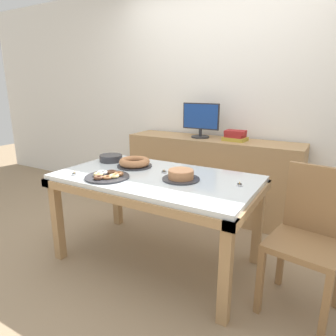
% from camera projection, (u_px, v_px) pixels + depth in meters
% --- Properties ---
extents(ground_plane, '(12.00, 12.00, 0.00)m').
position_uv_depth(ground_plane, '(157.00, 259.00, 2.55)').
color(ground_plane, '#997F60').
extents(wall_back, '(8.00, 0.10, 2.60)m').
position_uv_depth(wall_back, '(223.00, 97.00, 3.41)').
color(wall_back, white).
rests_on(wall_back, ground).
extents(dining_table, '(1.59, 0.90, 0.75)m').
position_uv_depth(dining_table, '(156.00, 186.00, 2.37)').
color(dining_table, silver).
rests_on(dining_table, ground).
extents(chair, '(0.48, 0.48, 0.94)m').
position_uv_depth(chair, '(309.00, 233.00, 1.90)').
color(chair, olive).
rests_on(chair, ground).
extents(sideboard, '(1.93, 0.44, 0.87)m').
position_uv_depth(sideboard, '(210.00, 176.00, 3.39)').
color(sideboard, tan).
rests_on(sideboard, ground).
extents(computer_monitor, '(0.42, 0.20, 0.38)m').
position_uv_depth(computer_monitor, '(201.00, 120.00, 3.29)').
color(computer_monitor, '#262628').
rests_on(computer_monitor, sideboard).
extents(book_stack, '(0.25, 0.20, 0.11)m').
position_uv_depth(book_stack, '(235.00, 136.00, 3.14)').
color(book_stack, '#B29933').
rests_on(book_stack, sideboard).
extents(cake_chocolate_round, '(0.28, 0.28, 0.08)m').
position_uv_depth(cake_chocolate_round, '(181.00, 176.00, 2.23)').
color(cake_chocolate_round, '#333338').
rests_on(cake_chocolate_round, dining_table).
extents(cake_golden_bundt, '(0.30, 0.30, 0.07)m').
position_uv_depth(cake_golden_bundt, '(134.00, 163.00, 2.60)').
color(cake_golden_bundt, '#333338').
rests_on(cake_golden_bundt, dining_table).
extents(pastry_platter, '(0.34, 0.34, 0.04)m').
position_uv_depth(pastry_platter, '(107.00, 176.00, 2.28)').
color(pastry_platter, '#333338').
rests_on(pastry_platter, dining_table).
extents(plate_stack, '(0.21, 0.21, 0.06)m').
position_uv_depth(plate_stack, '(111.00, 158.00, 2.78)').
color(plate_stack, '#333338').
rests_on(plate_stack, dining_table).
extents(tealight_right_edge, '(0.04, 0.04, 0.04)m').
position_uv_depth(tealight_right_edge, '(164.00, 172.00, 2.41)').
color(tealight_right_edge, silver).
rests_on(tealight_right_edge, dining_table).
extents(tealight_centre, '(0.04, 0.04, 0.04)m').
position_uv_depth(tealight_centre, '(74.00, 174.00, 2.36)').
color(tealight_centre, silver).
rests_on(tealight_centre, dining_table).
extents(tealight_left_edge, '(0.04, 0.04, 0.04)m').
position_uv_depth(tealight_left_edge, '(240.00, 185.00, 2.10)').
color(tealight_left_edge, silver).
rests_on(tealight_left_edge, dining_table).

